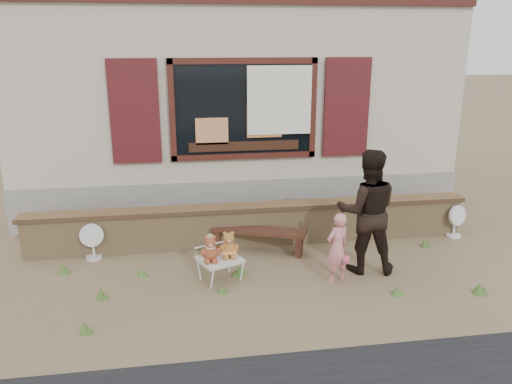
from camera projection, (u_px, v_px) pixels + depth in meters
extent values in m
plane|color=brown|center=(262.00, 270.00, 7.16)|extent=(80.00, 80.00, 0.00)
cube|color=#B6A993|center=(228.00, 78.00, 10.72)|extent=(8.00, 5.00, 3.20)
cube|color=gray|center=(230.00, 168.00, 11.30)|extent=(8.04, 5.04, 0.80)
cube|color=black|center=(244.00, 110.00, 8.43)|extent=(2.30, 0.04, 1.50)
cube|color=#3E1812|center=(244.00, 61.00, 8.18)|extent=(2.50, 0.08, 0.10)
cube|color=#3E1812|center=(244.00, 156.00, 8.64)|extent=(2.50, 0.08, 0.10)
cube|color=#3E1812|center=(172.00, 111.00, 8.24)|extent=(0.10, 0.08, 1.70)
cube|color=#3E1812|center=(313.00, 108.00, 8.59)|extent=(0.10, 0.08, 1.70)
cube|color=#3E1117|center=(135.00, 112.00, 8.14)|extent=(0.80, 0.07, 1.70)
cube|color=#3E1117|center=(347.00, 108.00, 8.66)|extent=(0.80, 0.07, 1.70)
cube|color=white|center=(279.00, 100.00, 8.41)|extent=(1.10, 0.02, 1.15)
cube|color=black|center=(244.00, 146.00, 8.58)|extent=(1.90, 0.06, 0.16)
cube|color=tan|center=(212.00, 131.00, 8.42)|extent=(0.55, 0.06, 0.45)
cube|color=#E08447|center=(264.00, 121.00, 8.51)|extent=(0.60, 0.06, 0.55)
cube|color=tan|center=(252.00, 226.00, 8.02)|extent=(7.00, 0.30, 0.60)
cube|color=brown|center=(252.00, 207.00, 7.92)|extent=(7.10, 0.36, 0.07)
cube|color=#381E13|center=(259.00, 231.00, 7.72)|extent=(1.47, 0.81, 0.05)
cube|color=#381E13|center=(219.00, 239.00, 7.90)|extent=(0.18, 0.29, 0.31)
cube|color=#381E13|center=(299.00, 245.00, 7.64)|extent=(0.18, 0.29, 0.31)
cube|color=beige|center=(220.00, 260.00, 6.78)|extent=(0.68, 0.64, 0.04)
cylinder|color=silver|center=(212.00, 280.00, 6.55)|extent=(0.03, 0.03, 0.29)
cylinder|color=silver|center=(242.00, 272.00, 6.78)|extent=(0.03, 0.03, 0.29)
cylinder|color=silver|center=(199.00, 269.00, 6.89)|extent=(0.03, 0.03, 0.29)
cylinder|color=silver|center=(228.00, 261.00, 7.11)|extent=(0.03, 0.03, 0.29)
imported|color=pink|center=(337.00, 248.00, 6.72)|extent=(0.42, 0.36, 0.98)
imported|color=black|center=(367.00, 211.00, 6.94)|extent=(0.98, 0.83, 1.77)
cylinder|color=silver|center=(94.00, 257.00, 7.55)|extent=(0.24, 0.24, 0.04)
cylinder|color=silver|center=(93.00, 248.00, 7.51)|extent=(0.04, 0.04, 0.30)
cylinder|color=silver|center=(92.00, 234.00, 7.45)|extent=(0.35, 0.12, 0.35)
cylinder|color=silver|center=(453.00, 235.00, 8.41)|extent=(0.24, 0.24, 0.04)
cylinder|color=silver|center=(454.00, 227.00, 8.36)|extent=(0.04, 0.04, 0.30)
cylinder|color=silver|center=(456.00, 215.00, 8.30)|extent=(0.36, 0.22, 0.35)
cone|color=#426528|center=(222.00, 289.00, 6.52)|extent=(0.11, 0.11, 0.10)
cone|color=#426528|center=(479.00, 288.00, 6.48)|extent=(0.17, 0.17, 0.15)
cone|color=#426528|center=(101.00, 293.00, 6.36)|extent=(0.12, 0.12, 0.15)
cone|color=#426528|center=(240.00, 270.00, 7.05)|extent=(0.16, 0.16, 0.12)
cone|color=#426528|center=(237.00, 273.00, 6.98)|extent=(0.18, 0.18, 0.10)
cone|color=#426528|center=(63.00, 268.00, 7.06)|extent=(0.15, 0.15, 0.15)
cone|color=#426528|center=(85.00, 327.00, 5.60)|extent=(0.13, 0.13, 0.14)
cone|color=#426528|center=(142.00, 272.00, 6.99)|extent=(0.15, 0.15, 0.10)
cone|color=#426528|center=(425.00, 243.00, 7.96)|extent=(0.12, 0.12, 0.15)
cone|color=#426528|center=(397.00, 291.00, 6.47)|extent=(0.17, 0.17, 0.09)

